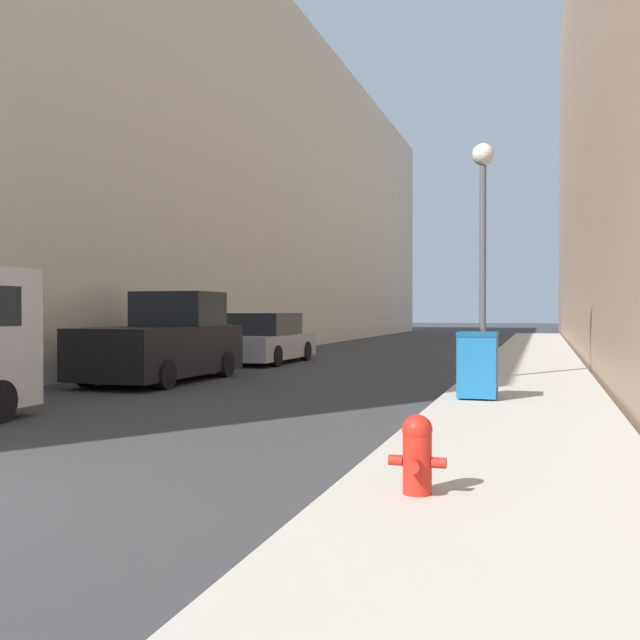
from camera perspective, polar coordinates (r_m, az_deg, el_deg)
sidewalk_right at (r=21.95m, az=16.57°, el=-3.48°), size 2.89×60.00×0.12m
building_left_glass at (r=34.68m, az=-11.59°, el=10.68°), size 12.00×60.00×15.34m
fire_hydrant at (r=6.07m, az=7.78°, el=-10.46°), size 0.48×0.37×0.66m
trash_bin at (r=12.72m, az=12.50°, el=-3.49°), size 0.68×0.70×1.16m
lamppost at (r=16.72m, az=12.90°, el=7.68°), size 0.50×0.50×5.33m
pickup_truck at (r=17.18m, az=-12.36°, el=-1.84°), size 2.13×4.83×2.12m
parked_sedan_near at (r=22.82m, az=-4.33°, el=-1.62°), size 1.94×4.68×1.59m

